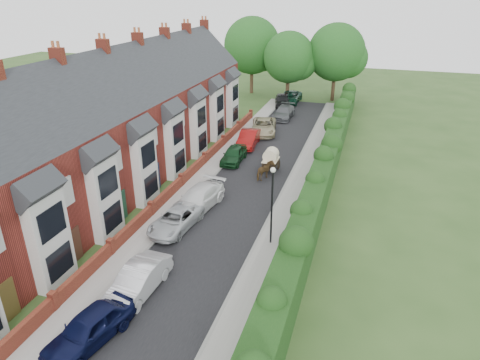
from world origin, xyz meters
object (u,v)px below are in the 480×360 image
(car_silver_b, at_px, (176,220))
(car_black, at_px, (282,100))
(car_white, at_px, (198,199))
(car_grey, at_px, (284,112))
(car_beige, at_px, (264,126))
(car_navy, at_px, (89,328))
(car_red, at_px, (249,138))
(car_silver_a, at_px, (138,281))
(lamppost, at_px, (272,196))
(horse_cart, at_px, (271,158))
(car_green, at_px, (234,154))
(horse, at_px, (265,171))

(car_silver_b, xyz_separation_m, car_black, (0.00, 32.93, 0.15))
(car_white, bearing_deg, car_grey, 95.86)
(car_white, relative_size, car_beige, 0.96)
(car_navy, relative_size, car_red, 0.95)
(car_silver_a, relative_size, car_silver_b, 0.99)
(car_silver_b, bearing_deg, car_white, 89.39)
(car_white, bearing_deg, lamppost, -18.03)
(car_red, relative_size, horse_cart, 1.68)
(car_white, xyz_separation_m, car_green, (-0.35, 9.20, -0.05))
(car_green, xyz_separation_m, car_red, (0.08, 4.49, 0.06))
(car_silver_a, distance_m, car_grey, 33.91)
(car_red, distance_m, car_beige, 4.39)
(car_black, bearing_deg, car_green, -103.32)
(car_white, distance_m, car_red, 13.70)
(car_silver_b, distance_m, horse, 10.05)
(car_grey, bearing_deg, car_navy, -90.86)
(car_red, xyz_separation_m, horse_cart, (3.59, -5.46, 0.38))
(car_silver_a, distance_m, car_black, 39.47)
(car_navy, distance_m, car_black, 43.10)
(car_green, distance_m, car_black, 20.69)
(car_silver_a, bearing_deg, car_silver_b, 100.87)
(lamppost, distance_m, car_grey, 27.92)
(car_black, relative_size, horse, 2.62)
(horse_cart, bearing_deg, car_silver_a, -98.67)
(car_silver_b, xyz_separation_m, horse, (3.67, 9.35, 0.11))
(car_navy, xyz_separation_m, car_red, (-0.49, 26.89, 0.02))
(car_silver_a, height_order, car_white, car_white)
(car_navy, bearing_deg, car_green, 104.36)
(car_silver_a, relative_size, car_white, 0.88)
(car_black, bearing_deg, car_red, -103.05)
(car_navy, height_order, car_white, car_white)
(car_silver_a, bearing_deg, car_grey, 91.82)
(lamppost, relative_size, car_grey, 1.03)
(car_red, xyz_separation_m, horse, (3.59, -7.38, -0.03))
(car_red, bearing_deg, car_silver_a, -92.45)
(car_red, bearing_deg, car_beige, 79.75)
(lamppost, bearing_deg, car_grey, 100.36)
(car_red, xyz_separation_m, car_grey, (1.32, 10.65, -0.06))
(car_navy, relative_size, car_green, 1.06)
(lamppost, bearing_deg, car_white, 153.63)
(car_black, bearing_deg, car_white, -102.66)
(car_white, height_order, horse_cart, horse_cart)
(horse, height_order, horse_cart, horse_cart)
(car_green, xyz_separation_m, horse, (3.67, -2.89, 0.03))
(car_navy, height_order, car_silver_a, car_navy)
(car_silver_a, distance_m, horse, 16.11)
(car_navy, height_order, car_grey, car_navy)
(lamppost, xyz_separation_m, car_red, (-6.32, 16.69, -2.51))
(car_navy, distance_m, car_white, 13.20)
(horse, bearing_deg, car_black, -61.66)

